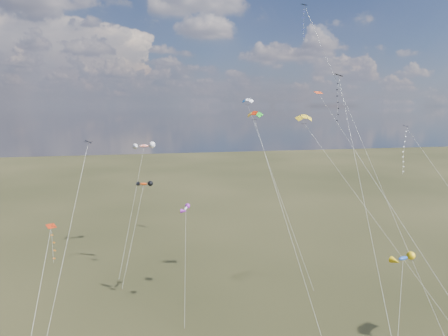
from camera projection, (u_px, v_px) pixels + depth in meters
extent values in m
cube|color=black|center=(339.00, 75.00, 48.83)|extent=(1.32, 1.35, 0.37)
cylinder|color=silver|center=(371.00, 234.00, 37.39)|extent=(6.49, 27.28, 31.26)
cube|color=#0B1B45|center=(304.00, 5.00, 52.28)|extent=(1.04, 1.04, 0.24)
cylinder|color=silver|center=(374.00, 169.00, 45.79)|extent=(9.01, 21.84, 40.66)
cube|color=black|center=(88.00, 142.00, 47.74)|extent=(0.76, 0.81, 0.33)
cylinder|color=silver|center=(64.00, 257.00, 42.34)|extent=(4.60, 13.92, 23.27)
cube|color=#A62409|center=(51.00, 226.00, 41.59)|extent=(1.18, 1.17, 0.30)
cylinder|color=silver|center=(33.00, 323.00, 37.02)|extent=(1.82, 11.51, 15.12)
cube|color=#080F52|center=(406.00, 126.00, 54.73)|extent=(0.84, 0.85, 0.21)
cube|color=#F1491A|center=(318.00, 93.00, 45.36)|extent=(0.86, 0.82, 0.30)
cylinder|color=silver|center=(416.00, 244.00, 37.95)|extent=(10.59, 22.26, 29.03)
cylinder|color=silver|center=(375.00, 216.00, 53.20)|extent=(13.22, 18.02, 25.99)
cylinder|color=silver|center=(276.00, 183.00, 69.08)|extent=(3.74, 24.81, 28.77)
cube|color=#332316|center=(314.00, 291.00, 59.69)|extent=(0.10, 0.10, 0.12)
cylinder|color=silver|center=(293.00, 239.00, 42.79)|extent=(3.71, 17.56, 26.67)
ellipsoid|color=#F14912|center=(144.00, 184.00, 67.59)|extent=(2.85, 1.91, 1.08)
cylinder|color=silver|center=(133.00, 234.00, 63.99)|extent=(3.84, 8.95, 14.46)
cube|color=#332316|center=(122.00, 289.00, 60.38)|extent=(0.10, 0.10, 0.12)
ellipsoid|color=white|center=(186.00, 208.00, 55.08)|extent=(1.53, 2.67, 0.72)
cylinder|color=silver|center=(185.00, 266.00, 52.35)|extent=(1.27, 7.55, 13.55)
cube|color=#332316|center=(185.00, 329.00, 49.62)|extent=(0.10, 0.10, 0.12)
ellipsoid|color=#F22705|center=(144.00, 146.00, 74.37)|extent=(3.56, 1.84, 1.44)
cylinder|color=silver|center=(132.00, 208.00, 68.95)|extent=(4.79, 13.43, 20.16)
cube|color=#332316|center=(119.00, 280.00, 63.51)|extent=(0.10, 0.10, 0.12)
ellipsoid|color=#1C46AF|center=(403.00, 258.00, 38.31)|extent=(2.55, 1.48, 0.89)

